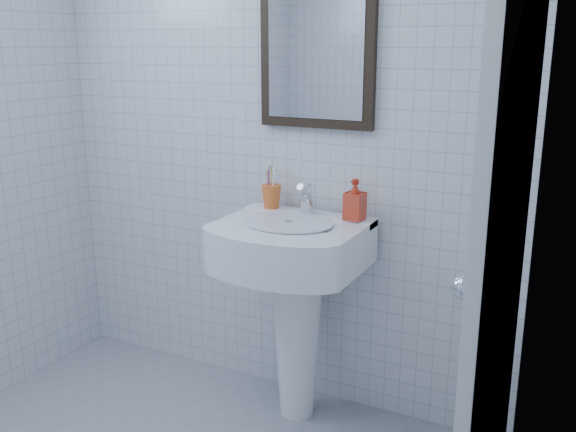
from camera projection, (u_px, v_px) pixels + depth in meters
The scene contains 10 objects.
wall_back at pixel (273, 122), 2.77m from camera, with size 2.20×0.02×2.50m, color silver.
wall_right at pixel (476, 215), 1.26m from camera, with size 0.02×2.40×2.50m, color silver.
washbasin at pixel (295, 286), 2.67m from camera, with size 0.58×0.43×0.90m.
faucet at pixel (306, 201), 2.67m from camera, with size 0.06×0.12×0.14m.
toothbrush_cup at pixel (271, 196), 2.77m from camera, with size 0.08×0.08×0.10m, color orange, non-canonical shape.
soap_dispenser at pixel (355, 200), 2.57m from camera, with size 0.07×0.08×0.17m, color red.
wall_mirror at pixel (317, 51), 2.59m from camera, with size 0.50×0.04×0.62m.
bathroom_door at pixel (501, 255), 1.81m from camera, with size 0.04×0.80×2.00m, color silver.
towel_ring at pixel (504, 224), 1.93m from camera, with size 0.18×0.18×0.01m, color silver.
hand_towel at pixel (492, 279), 1.99m from camera, with size 0.03×0.16×0.38m, color silver.
Camera 1 is at (1.32, -1.25, 1.57)m, focal length 40.00 mm.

